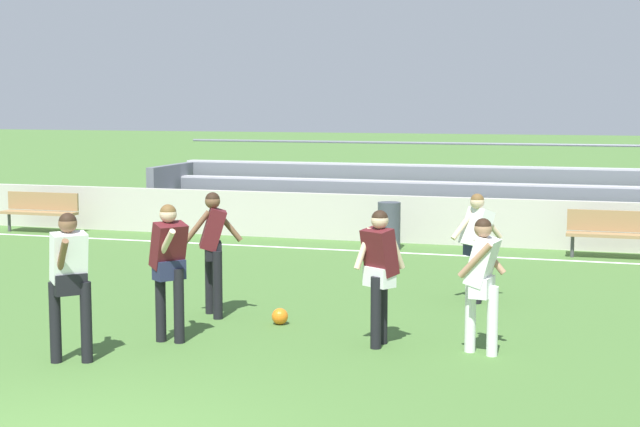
% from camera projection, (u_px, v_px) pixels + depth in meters
% --- Properties ---
extents(field_line_sideline, '(44.00, 0.12, 0.01)m').
position_uv_depth(field_line_sideline, '(379.00, 252.00, 19.13)').
color(field_line_sideline, white).
rests_on(field_line_sideline, ground).
extents(sideline_wall, '(48.00, 0.16, 0.99)m').
position_uv_depth(sideline_wall, '(395.00, 219.00, 20.38)').
color(sideline_wall, '#BCB7AD').
rests_on(sideline_wall, ground).
extents(bleacher_stand, '(16.58, 2.78, 1.96)m').
position_uv_depth(bleacher_stand, '(505.00, 198.00, 21.89)').
color(bleacher_stand, '#B2B2B7').
rests_on(bleacher_stand, ground).
extents(bench_near_bin, '(1.80, 0.40, 0.90)m').
position_uv_depth(bench_near_bin, '(41.00, 208.00, 21.90)').
color(bench_near_bin, '#99754C').
rests_on(bench_near_bin, ground).
extents(bench_far_left, '(1.80, 0.40, 0.90)m').
position_uv_depth(bench_far_left, '(616.00, 230.00, 18.26)').
color(bench_far_left, '#99754C').
rests_on(bench_far_left, ground).
extents(trash_bin, '(0.46, 0.46, 0.95)m').
position_uv_depth(trash_bin, '(389.00, 226.00, 19.39)').
color(trash_bin, '#3D424C').
rests_on(trash_bin, ground).
extents(player_dark_wide_right, '(0.75, 0.51, 1.72)m').
position_uv_depth(player_dark_wide_right, '(213.00, 242.00, 13.31)').
color(player_dark_wide_right, black).
rests_on(player_dark_wide_right, ground).
extents(player_dark_pressing_high, '(0.60, 0.47, 1.66)m').
position_uv_depth(player_dark_pressing_high, '(379.00, 266.00, 11.68)').
color(player_dark_pressing_high, black).
rests_on(player_dark_pressing_high, ground).
extents(player_white_on_ball, '(0.53, 0.52, 1.61)m').
position_uv_depth(player_white_on_ball, '(482.00, 274.00, 11.32)').
color(player_white_on_ball, white).
rests_on(player_white_on_ball, ground).
extents(player_white_deep_cover, '(0.73, 0.55, 1.61)m').
position_uv_depth(player_white_deep_cover, '(477.00, 238.00, 14.31)').
color(player_white_deep_cover, black).
rests_on(player_white_deep_cover, ground).
extents(player_dark_trailing_run, '(0.51, 0.68, 1.71)m').
position_uv_depth(player_dark_trailing_run, '(169.00, 260.00, 11.87)').
color(player_dark_trailing_run, black).
rests_on(player_dark_trailing_run, ground).
extents(player_white_wide_left, '(0.48, 0.74, 1.72)m').
position_uv_depth(player_white_wide_left, '(69.00, 273.00, 10.94)').
color(player_white_wide_left, black).
rests_on(player_white_wide_left, ground).
extents(soccer_ball, '(0.22, 0.22, 0.22)m').
position_uv_depth(soccer_ball, '(280.00, 316.00, 12.91)').
color(soccer_ball, orange).
rests_on(soccer_ball, ground).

